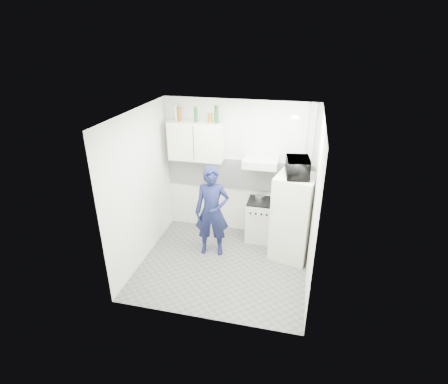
# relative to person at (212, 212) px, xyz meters

# --- Properties ---
(floor) EXTENTS (2.80, 2.80, 0.00)m
(floor) POSITION_rel_person_xyz_m (0.28, -0.36, -0.82)
(floor) COLOR #5F5E5A
(floor) RESTS_ON ground
(ceiling) EXTENTS (2.80, 2.80, 0.00)m
(ceiling) POSITION_rel_person_xyz_m (0.28, -0.36, 1.78)
(ceiling) COLOR white
(ceiling) RESTS_ON wall_back
(wall_back) EXTENTS (2.80, 0.00, 2.80)m
(wall_back) POSITION_rel_person_xyz_m (0.28, 0.89, 0.48)
(wall_back) COLOR white
(wall_back) RESTS_ON floor
(wall_left) EXTENTS (0.00, 2.60, 2.60)m
(wall_left) POSITION_rel_person_xyz_m (-1.12, -0.36, 0.48)
(wall_left) COLOR white
(wall_left) RESTS_ON floor
(wall_right) EXTENTS (0.00, 2.60, 2.60)m
(wall_right) POSITION_rel_person_xyz_m (1.68, -0.36, 0.48)
(wall_right) COLOR white
(wall_right) RESTS_ON floor
(person) EXTENTS (0.66, 0.49, 1.65)m
(person) POSITION_rel_person_xyz_m (0.00, 0.00, 0.00)
(person) COLOR #13183B
(person) RESTS_ON floor
(stove) EXTENTS (0.49, 0.49, 0.78)m
(stove) POSITION_rel_person_xyz_m (0.76, 0.64, -0.43)
(stove) COLOR silver
(stove) RESTS_ON floor
(fridge) EXTENTS (0.76, 0.76, 1.53)m
(fridge) POSITION_rel_person_xyz_m (1.38, 0.22, -0.06)
(fridge) COLOR white
(fridge) RESTS_ON floor
(stove_top) EXTENTS (0.47, 0.47, 0.03)m
(stove_top) POSITION_rel_person_xyz_m (0.76, 0.64, -0.03)
(stove_top) COLOR black
(stove_top) RESTS_ON stove
(saucepan) EXTENTS (0.17, 0.17, 0.10)m
(saucepan) POSITION_rel_person_xyz_m (0.74, 0.66, 0.04)
(saucepan) COLOR silver
(saucepan) RESTS_ON stove_top
(microwave) EXTENTS (0.58, 0.43, 0.29)m
(microwave) POSITION_rel_person_xyz_m (1.38, 0.22, 0.86)
(microwave) COLOR black
(microwave) RESTS_ON fridge
(bottle_a) EXTENTS (0.07, 0.07, 0.28)m
(bottle_a) POSITION_rel_person_xyz_m (-0.84, 0.72, 1.52)
(bottle_a) COLOR #B2B7BC
(bottle_a) RESTS_ON upper_cabinet
(bottle_b) EXTENTS (0.06, 0.06, 0.25)m
(bottle_b) POSITION_rel_person_xyz_m (-0.78, 0.72, 1.50)
(bottle_b) COLOR brown
(bottle_b) RESTS_ON upper_cabinet
(bottle_d) EXTENTS (0.06, 0.06, 0.27)m
(bottle_d) POSITION_rel_person_xyz_m (-0.47, 0.72, 1.51)
(bottle_d) COLOR #144C1E
(bottle_d) RESTS_ON upper_cabinet
(canister_b) EXTENTS (0.09, 0.09, 0.16)m
(canister_b) POSITION_rel_person_xyz_m (-0.21, 0.72, 1.46)
(canister_b) COLOR brown
(canister_b) RESTS_ON upper_cabinet
(bottle_e) EXTENTS (0.08, 0.08, 0.31)m
(bottle_e) POSITION_rel_person_xyz_m (-0.09, 0.72, 1.53)
(bottle_e) COLOR #144C1E
(bottle_e) RESTS_ON upper_cabinet
(upper_cabinet) EXTENTS (1.00, 0.35, 0.70)m
(upper_cabinet) POSITION_rel_person_xyz_m (-0.47, 0.72, 1.03)
(upper_cabinet) COLOR white
(upper_cabinet) RESTS_ON wall_back
(range_hood) EXTENTS (0.60, 0.50, 0.14)m
(range_hood) POSITION_rel_person_xyz_m (0.73, 0.64, 0.75)
(range_hood) COLOR silver
(range_hood) RESTS_ON wall_back
(backsplash) EXTENTS (2.74, 0.03, 0.60)m
(backsplash) POSITION_rel_person_xyz_m (0.28, 0.88, 0.38)
(backsplash) COLOR white
(backsplash) RESTS_ON wall_back
(pipe_a) EXTENTS (0.05, 0.05, 2.60)m
(pipe_a) POSITION_rel_person_xyz_m (1.58, 0.81, 0.48)
(pipe_a) COLOR silver
(pipe_a) RESTS_ON floor
(pipe_b) EXTENTS (0.04, 0.04, 2.60)m
(pipe_b) POSITION_rel_person_xyz_m (1.46, 0.81, 0.48)
(pipe_b) COLOR silver
(pipe_b) RESTS_ON floor
(ceiling_spot_fixture) EXTENTS (0.10, 0.10, 0.02)m
(ceiling_spot_fixture) POSITION_rel_person_xyz_m (1.28, -0.16, 1.75)
(ceiling_spot_fixture) COLOR white
(ceiling_spot_fixture) RESTS_ON ceiling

